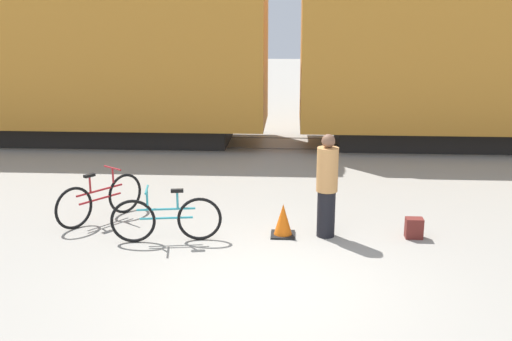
{
  "coord_description": "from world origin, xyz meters",
  "views": [
    {
      "loc": [
        0.27,
        -7.42,
        3.61
      ],
      "look_at": [
        -0.31,
        1.97,
        1.1
      ],
      "focal_mm": 42.0,
      "sensor_mm": 36.0,
      "label": 1
    }
  ],
  "objects_px": {
    "freight_train": "(284,35)",
    "person_in_tan": "(327,186)",
    "bicycle_maroon": "(100,199)",
    "bicycle_teal": "(166,219)",
    "traffic_cone": "(283,221)",
    "backpack": "(414,228)"
  },
  "relations": [
    {
      "from": "backpack",
      "to": "freight_train",
      "type": "bearing_deg",
      "value": 107.76
    },
    {
      "from": "bicycle_teal",
      "to": "traffic_cone",
      "type": "distance_m",
      "value": 1.91
    },
    {
      "from": "person_in_tan",
      "to": "bicycle_maroon",
      "type": "bearing_deg",
      "value": -11.93
    },
    {
      "from": "bicycle_teal",
      "to": "bicycle_maroon",
      "type": "relative_size",
      "value": 1.17
    },
    {
      "from": "bicycle_teal",
      "to": "traffic_cone",
      "type": "bearing_deg",
      "value": 11.1
    },
    {
      "from": "person_in_tan",
      "to": "freight_train",
      "type": "bearing_deg",
      "value": -87.68
    },
    {
      "from": "bicycle_teal",
      "to": "person_in_tan",
      "type": "bearing_deg",
      "value": 8.8
    },
    {
      "from": "freight_train",
      "to": "backpack",
      "type": "relative_size",
      "value": 79.12
    },
    {
      "from": "bicycle_teal",
      "to": "bicycle_maroon",
      "type": "xyz_separation_m",
      "value": [
        -1.37,
        0.92,
        0.01
      ]
    },
    {
      "from": "bicycle_maroon",
      "to": "traffic_cone",
      "type": "xyz_separation_m",
      "value": [
        3.24,
        -0.55,
        -0.14
      ]
    },
    {
      "from": "traffic_cone",
      "to": "backpack",
      "type": "bearing_deg",
      "value": 0.75
    },
    {
      "from": "bicycle_maroon",
      "to": "backpack",
      "type": "bearing_deg",
      "value": -5.53
    },
    {
      "from": "backpack",
      "to": "traffic_cone",
      "type": "bearing_deg",
      "value": -179.25
    },
    {
      "from": "bicycle_maroon",
      "to": "person_in_tan",
      "type": "xyz_separation_m",
      "value": [
        3.95,
        -0.52,
        0.47
      ]
    },
    {
      "from": "freight_train",
      "to": "bicycle_maroon",
      "type": "relative_size",
      "value": 17.8
    },
    {
      "from": "bicycle_maroon",
      "to": "backpack",
      "type": "xyz_separation_m",
      "value": [
        5.39,
        -0.52,
        -0.22
      ]
    },
    {
      "from": "bicycle_teal",
      "to": "freight_train",
      "type": "bearing_deg",
      "value": 77.13
    },
    {
      "from": "bicycle_maroon",
      "to": "traffic_cone",
      "type": "bearing_deg",
      "value": -9.63
    },
    {
      "from": "freight_train",
      "to": "person_in_tan",
      "type": "height_order",
      "value": "freight_train"
    },
    {
      "from": "traffic_cone",
      "to": "freight_train",
      "type": "bearing_deg",
      "value": 91.15
    },
    {
      "from": "freight_train",
      "to": "traffic_cone",
      "type": "bearing_deg",
      "value": -88.85
    },
    {
      "from": "freight_train",
      "to": "person_in_tan",
      "type": "bearing_deg",
      "value": -83.23
    }
  ]
}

